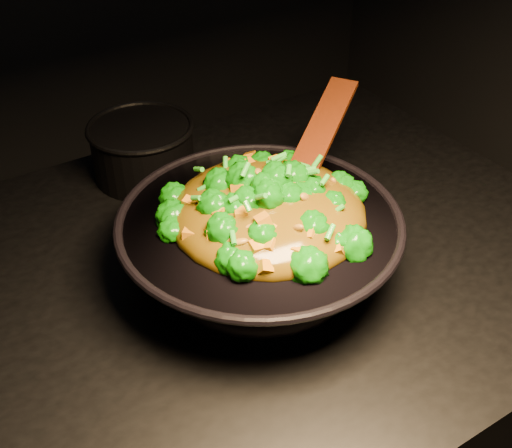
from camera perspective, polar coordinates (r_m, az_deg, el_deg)
stovetop at (r=1.40m, az=-1.29°, el=-17.23°), size 1.20×0.90×0.90m
wok at (r=1.00m, az=0.31°, el=-2.31°), size 0.53×0.53×0.12m
stir_fry at (r=0.94m, az=1.08°, el=3.20°), size 0.39×0.39×0.10m
spatula at (r=1.03m, az=4.97°, el=6.47°), size 0.28×0.20×0.13m
back_pot at (r=1.27m, az=-10.02°, el=6.49°), size 0.24×0.24×0.11m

